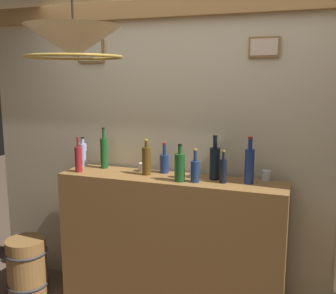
# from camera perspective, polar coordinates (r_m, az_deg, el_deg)

# --- Properties ---
(panelled_rear_partition) EXTENTS (3.63, 0.15, 2.60)m
(panelled_rear_partition) POSITION_cam_1_polar(r_m,az_deg,el_deg) (3.31, 1.86, 0.92)
(panelled_rear_partition) COLOR beige
(panelled_rear_partition) RESTS_ON ground
(bar_shelf_unit) EXTENTS (1.80, 0.39, 1.13)m
(bar_shelf_unit) POSITION_cam_1_polar(r_m,az_deg,el_deg) (3.30, 0.30, -13.88)
(bar_shelf_unit) COLOR olive
(bar_shelf_unit) RESTS_ON ground
(liquor_bottle_mezcal) EXTENTS (0.06, 0.06, 0.35)m
(liquor_bottle_mezcal) POSITION_cam_1_polar(r_m,az_deg,el_deg) (3.44, -9.16, -0.78)
(liquor_bottle_mezcal) COLOR #1B5222
(liquor_bottle_mezcal) RESTS_ON bar_shelf_unit
(liquor_bottle_whiskey) EXTENTS (0.07, 0.07, 0.25)m
(liquor_bottle_whiskey) POSITION_cam_1_polar(r_m,az_deg,el_deg) (2.97, 3.90, -3.36)
(liquor_bottle_whiskey) COLOR navy
(liquor_bottle_whiskey) RESTS_ON bar_shelf_unit
(liquor_bottle_amaro) EXTENTS (0.06, 0.06, 0.29)m
(liquor_bottle_amaro) POSITION_cam_1_polar(r_m,az_deg,el_deg) (3.35, -12.73, -1.64)
(liquor_bottle_amaro) COLOR maroon
(liquor_bottle_amaro) RESTS_ON bar_shelf_unit
(liquor_bottle_vermouth) EXTENTS (0.07, 0.07, 0.26)m
(liquor_bottle_vermouth) POSITION_cam_1_polar(r_m,az_deg,el_deg) (3.56, -12.08, -1.01)
(liquor_bottle_vermouth) COLOR #ADB4E5
(liquor_bottle_vermouth) RESTS_ON bar_shelf_unit
(liquor_bottle_tequila) EXTENTS (0.07, 0.07, 0.29)m
(liquor_bottle_tequila) POSITION_cam_1_polar(r_m,az_deg,el_deg) (3.17, -3.12, -1.93)
(liquor_bottle_tequila) COLOR #583C13
(liquor_bottle_tequila) RESTS_ON bar_shelf_unit
(liquor_bottle_vodka) EXTENTS (0.07, 0.07, 0.35)m
(liquor_bottle_vodka) POSITION_cam_1_polar(r_m,az_deg,el_deg) (2.97, 11.60, -2.53)
(liquor_bottle_vodka) COLOR navy
(liquor_bottle_vodka) RESTS_ON bar_shelf_unit
(liquor_bottle_scotch) EXTENTS (0.08, 0.08, 0.34)m
(liquor_bottle_scotch) POSITION_cam_1_polar(r_m,az_deg,el_deg) (3.05, 6.72, -2.18)
(liquor_bottle_scotch) COLOR black
(liquor_bottle_scotch) RESTS_ON bar_shelf_unit
(liquor_bottle_rum) EXTENTS (0.08, 0.08, 0.28)m
(liquor_bottle_rum) POSITION_cam_1_polar(r_m,az_deg,el_deg) (2.98, 1.70, -2.85)
(liquor_bottle_rum) COLOR #1A5020
(liquor_bottle_rum) RESTS_ON bar_shelf_unit
(liquor_bottle_brandy) EXTENTS (0.05, 0.05, 0.25)m
(liquor_bottle_brandy) POSITION_cam_1_polar(r_m,az_deg,el_deg) (2.96, 7.90, -3.36)
(liquor_bottle_brandy) COLOR black
(liquor_bottle_brandy) RESTS_ON bar_shelf_unit
(liquor_bottle_sherry) EXTENTS (0.08, 0.08, 0.25)m
(liquor_bottle_sherry) POSITION_cam_1_polar(r_m,az_deg,el_deg) (3.24, -0.51, -2.25)
(liquor_bottle_sherry) COLOR navy
(liquor_bottle_sherry) RESTS_ON bar_shelf_unit
(glass_tumbler_rocks) EXTENTS (0.08, 0.08, 0.07)m
(glass_tumbler_rocks) POSITION_cam_1_polar(r_m,az_deg,el_deg) (3.31, -3.57, -2.90)
(glass_tumbler_rocks) COLOR silver
(glass_tumbler_rocks) RESTS_ON bar_shelf_unit
(glass_tumbler_highball) EXTENTS (0.06, 0.06, 0.11)m
(glass_tumbler_highball) POSITION_cam_1_polar(r_m,az_deg,el_deg) (3.09, 1.91, -3.49)
(glass_tumbler_highball) COLOR silver
(glass_tumbler_highball) RESTS_ON bar_shelf_unit
(glass_tumbler_shot) EXTENTS (0.07, 0.07, 0.08)m
(glass_tumbler_shot) POSITION_cam_1_polar(r_m,az_deg,el_deg) (3.10, 13.93, -4.00)
(glass_tumbler_shot) COLOR silver
(glass_tumbler_shot) RESTS_ON bar_shelf_unit
(pendant_lamp) EXTENTS (0.51, 0.51, 0.50)m
(pendant_lamp) POSITION_cam_1_polar(r_m,az_deg,el_deg) (2.22, -13.37, 14.28)
(pendant_lamp) COLOR beige
(wooden_barrel) EXTENTS (0.36, 0.36, 0.51)m
(wooden_barrel) POSITION_cam_1_polar(r_m,az_deg,el_deg) (3.83, -19.55, -15.94)
(wooden_barrel) COLOR olive
(wooden_barrel) RESTS_ON ground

